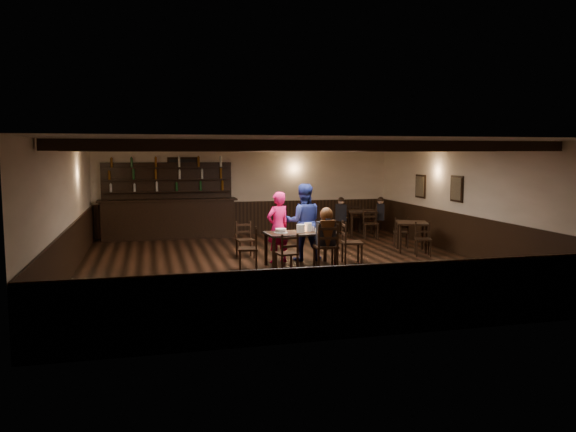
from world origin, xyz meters
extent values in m
plane|color=black|center=(0.00, 0.00, 0.00)|extent=(10.00, 10.00, 0.00)
cube|color=beige|center=(0.00, 5.00, 1.35)|extent=(9.00, 0.02, 2.70)
cube|color=beige|center=(0.00, -5.00, 1.35)|extent=(9.00, 0.02, 2.70)
cube|color=beige|center=(-4.50, 0.00, 1.35)|extent=(0.02, 10.00, 2.70)
cube|color=beige|center=(4.50, 0.00, 1.35)|extent=(0.02, 10.00, 2.70)
cube|color=silver|center=(0.00, 0.00, 2.70)|extent=(9.00, 10.00, 0.02)
cube|color=black|center=(0.00, 4.97, 0.50)|extent=(9.00, 0.04, 1.00)
cube|color=black|center=(0.00, -4.97, 0.50)|extent=(9.00, 0.04, 1.00)
cube|color=black|center=(-4.47, 0.00, 0.50)|extent=(0.04, 10.00, 1.00)
cube|color=black|center=(4.47, 0.00, 0.50)|extent=(0.04, 10.00, 1.00)
cube|color=black|center=(-1.90, 4.97, 1.85)|extent=(0.90, 0.03, 1.00)
cube|color=black|center=(-1.90, 4.95, 1.85)|extent=(0.80, 0.02, 0.90)
cube|color=black|center=(4.47, 0.50, 1.60)|extent=(0.03, 0.55, 0.65)
cube|color=#72664C|center=(4.45, 0.50, 1.60)|extent=(0.02, 0.45, 0.55)
cube|color=black|center=(4.47, 2.40, 1.55)|extent=(0.03, 0.55, 0.65)
cube|color=#72664C|center=(4.45, 2.40, 1.55)|extent=(0.02, 0.45, 0.55)
cube|color=black|center=(0.00, -3.00, 2.60)|extent=(8.90, 0.18, 0.18)
cube|color=black|center=(0.00, -1.00, 2.60)|extent=(8.90, 0.18, 0.18)
cube|color=black|center=(0.00, 1.00, 2.60)|extent=(8.90, 0.18, 0.18)
cube|color=black|center=(0.00, 3.00, 2.60)|extent=(8.90, 0.18, 0.18)
cube|color=black|center=(-0.37, -0.51, 0.36)|extent=(0.06, 0.06, 0.71)
cube|color=black|center=(-0.41, 0.13, 0.36)|extent=(0.06, 0.06, 0.71)
cube|color=black|center=(1.03, -0.43, 0.36)|extent=(0.06, 0.06, 0.71)
cube|color=black|center=(0.99, 0.21, 0.36)|extent=(0.06, 0.06, 0.71)
cube|color=black|center=(0.31, -0.15, 0.73)|extent=(1.57, 0.85, 0.04)
cube|color=#A5A8AD|center=(0.29, 0.21, 0.73)|extent=(1.52, 0.12, 0.04)
cube|color=#A5A8AD|center=(0.33, -0.52, 0.73)|extent=(1.52, 0.12, 0.04)
cube|color=#A5A8AD|center=(1.05, -0.11, 0.73)|extent=(0.08, 0.76, 0.04)
cube|color=#A5A8AD|center=(-0.44, -0.20, 0.73)|extent=(0.08, 0.76, 0.04)
cube|color=black|center=(-0.04, -0.68, 0.20)|extent=(0.04, 0.04, 0.41)
cube|color=black|center=(0.01, -0.99, 0.20)|extent=(0.04, 0.04, 0.41)
cube|color=black|center=(-0.38, -0.74, 0.20)|extent=(0.04, 0.04, 0.41)
cube|color=black|center=(-0.32, -1.05, 0.20)|extent=(0.04, 0.04, 0.41)
cube|color=black|center=(-0.18, -0.87, 0.43)|extent=(0.46, 0.44, 0.04)
cube|color=black|center=(-0.15, -1.02, 0.64)|extent=(0.40, 0.10, 0.43)
cube|color=black|center=(-0.15, -1.02, 0.60)|extent=(0.34, 0.08, 0.05)
cube|color=black|center=(-0.15, -1.02, 0.77)|extent=(0.34, 0.08, 0.05)
cube|color=black|center=(0.93, -0.49, 0.24)|extent=(0.04, 0.04, 0.48)
cube|color=black|center=(0.91, -0.88, 0.24)|extent=(0.04, 0.04, 0.48)
cube|color=black|center=(0.52, -0.48, 0.24)|extent=(0.04, 0.04, 0.48)
cube|color=black|center=(0.51, -0.86, 0.24)|extent=(0.04, 0.04, 0.48)
cube|color=black|center=(0.72, -0.68, 0.50)|extent=(0.49, 0.47, 0.04)
cube|color=black|center=(0.71, -0.87, 0.76)|extent=(0.47, 0.06, 0.50)
cube|color=black|center=(0.71, -0.87, 0.71)|extent=(0.40, 0.05, 0.06)
cube|color=black|center=(0.71, -0.87, 0.91)|extent=(0.40, 0.05, 0.06)
cube|color=black|center=(-1.03, -0.09, 0.22)|extent=(0.04, 0.04, 0.44)
cube|color=black|center=(-0.69, -0.15, 0.22)|extent=(0.04, 0.04, 0.44)
cube|color=black|center=(-1.09, -0.45, 0.22)|extent=(0.04, 0.04, 0.44)
cube|color=black|center=(-0.75, -0.51, 0.22)|extent=(0.04, 0.04, 0.44)
cube|color=black|center=(-0.89, -0.30, 0.46)|extent=(0.47, 0.49, 0.04)
cube|color=black|center=(-0.72, -0.33, 0.68)|extent=(0.11, 0.43, 0.46)
cube|color=black|center=(-0.72, -0.33, 0.64)|extent=(0.09, 0.36, 0.05)
cube|color=black|center=(-0.72, -0.33, 0.82)|extent=(0.09, 0.36, 0.05)
cube|color=black|center=(1.64, -0.40, 0.23)|extent=(0.04, 0.04, 0.46)
cube|color=black|center=(1.28, -0.34, 0.23)|extent=(0.04, 0.04, 0.46)
cube|color=black|center=(1.71, -0.02, 0.23)|extent=(0.04, 0.04, 0.46)
cube|color=black|center=(1.35, 0.04, 0.23)|extent=(0.04, 0.04, 0.46)
cube|color=black|center=(1.49, -0.18, 0.48)|extent=(0.50, 0.51, 0.04)
cube|color=black|center=(1.32, -0.15, 0.72)|extent=(0.11, 0.45, 0.48)
cube|color=black|center=(1.32, -0.15, 0.67)|extent=(0.09, 0.38, 0.05)
cube|color=black|center=(1.32, -0.15, 0.87)|extent=(0.09, 0.38, 0.05)
cube|color=black|center=(-0.86, 0.93, 0.20)|extent=(0.04, 0.04, 0.41)
cube|color=black|center=(-0.89, 1.25, 0.20)|extent=(0.04, 0.04, 0.41)
cube|color=black|center=(-0.52, 0.96, 0.20)|extent=(0.04, 0.04, 0.41)
cube|color=black|center=(-0.55, 1.28, 0.20)|extent=(0.04, 0.04, 0.41)
cube|color=black|center=(-0.71, 1.11, 0.43)|extent=(0.43, 0.41, 0.04)
cube|color=black|center=(-0.72, 1.27, 0.64)|extent=(0.40, 0.07, 0.43)
cube|color=black|center=(-0.72, 1.27, 0.60)|extent=(0.34, 0.05, 0.05)
cube|color=black|center=(-0.72, 1.27, 0.77)|extent=(0.34, 0.05, 0.05)
imported|color=#E5127F|center=(-0.08, 0.38, 0.80)|extent=(0.69, 0.59, 1.61)
imported|color=navy|center=(0.55, 0.49, 0.89)|extent=(0.96, 0.80, 1.78)
cube|color=black|center=(0.72, -0.54, 0.53)|extent=(0.35, 0.35, 0.14)
cube|color=black|center=(0.72, -0.68, 0.78)|extent=(0.37, 0.22, 0.52)
cylinder|color=black|center=(0.72, -0.68, 1.02)|extent=(0.11, 0.37, 0.37)
sphere|color=#D8A384|center=(0.72, -0.68, 1.18)|extent=(0.23, 0.23, 0.23)
sphere|color=#311B0B|center=(0.72, -0.71, 1.19)|extent=(0.28, 0.28, 0.28)
cone|color=#311B0B|center=(0.72, -0.82, 0.76)|extent=(0.22, 0.22, 0.65)
cylinder|color=white|center=(-0.13, -0.14, 0.76)|extent=(0.30, 0.30, 0.01)
cylinder|color=white|center=(-0.13, -0.14, 0.81)|extent=(0.24, 0.24, 0.08)
cylinder|color=silver|center=(-0.13, -0.14, 0.79)|extent=(0.25, 0.25, 0.04)
cylinder|color=white|center=(0.30, -0.18, 0.84)|extent=(0.19, 0.19, 0.18)
cylinder|color=white|center=(0.50, -0.06, 0.85)|extent=(0.16, 0.16, 0.19)
cylinder|color=#A5A8AD|center=(0.31, -0.08, 0.77)|extent=(0.05, 0.05, 0.03)
sphere|color=orange|center=(0.31, -0.08, 0.80)|extent=(0.03, 0.03, 0.03)
cylinder|color=silver|center=(0.65, -0.17, 0.80)|extent=(0.03, 0.03, 0.09)
cylinder|color=#A5A8AD|center=(0.70, -0.20, 0.80)|extent=(0.04, 0.04, 0.09)
cylinder|color=silver|center=(0.63, -0.01, 0.80)|extent=(0.07, 0.07, 0.10)
cube|color=maroon|center=(0.84, -0.18, 0.75)|extent=(0.29, 0.22, 0.00)
cube|color=#111655|center=(0.88, -0.04, 0.75)|extent=(0.32, 0.25, 0.00)
cube|color=black|center=(-2.36, 4.65, 0.55)|extent=(3.74, 0.60, 1.10)
cube|color=black|center=(-2.36, 4.65, 1.12)|extent=(3.94, 0.70, 0.05)
cube|color=black|center=(-2.36, 4.92, 1.10)|extent=(3.74, 0.10, 2.20)
cube|color=black|center=(-2.36, 4.82, 1.35)|extent=(3.64, 0.22, 0.03)
cube|color=black|center=(-2.36, 4.82, 1.70)|extent=(3.64, 0.22, 0.03)
cube|color=black|center=(-2.36, 4.82, 2.05)|extent=(3.64, 0.22, 0.03)
cube|color=black|center=(3.51, 0.95, 0.73)|extent=(0.96, 0.96, 0.04)
cube|color=black|center=(3.11, 0.76, 0.35)|extent=(0.05, 0.05, 0.71)
cube|color=black|center=(3.32, 1.35, 0.35)|extent=(0.05, 0.05, 0.71)
cube|color=black|center=(3.70, 0.55, 0.35)|extent=(0.05, 0.05, 0.71)
cube|color=black|center=(3.91, 1.14, 0.35)|extent=(0.05, 0.05, 0.71)
cube|color=black|center=(3.30, 3.82, 0.73)|extent=(1.02, 1.02, 0.04)
cube|color=black|center=(2.88, 3.57, 0.35)|extent=(0.05, 0.05, 0.71)
cube|color=black|center=(3.04, 4.24, 0.35)|extent=(0.05, 0.05, 0.71)
cube|color=black|center=(3.56, 3.40, 0.35)|extent=(0.05, 0.05, 0.71)
cube|color=black|center=(3.72, 4.08, 0.35)|extent=(0.05, 0.05, 0.71)
cube|color=black|center=(2.64, 3.84, 0.72)|extent=(0.25, 0.36, 0.49)
sphere|color=#D8A384|center=(2.64, 3.84, 1.05)|extent=(0.19, 0.19, 0.19)
sphere|color=black|center=(2.64, 3.84, 1.07)|extent=(0.20, 0.20, 0.20)
cube|color=black|center=(3.85, 3.71, 0.71)|extent=(0.30, 0.39, 0.49)
sphere|color=#D8A384|center=(3.85, 3.71, 1.04)|extent=(0.19, 0.19, 0.19)
sphere|color=black|center=(3.85, 3.71, 1.07)|extent=(0.20, 0.20, 0.20)
camera|label=1|loc=(-2.89, -11.88, 2.48)|focal=35.00mm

